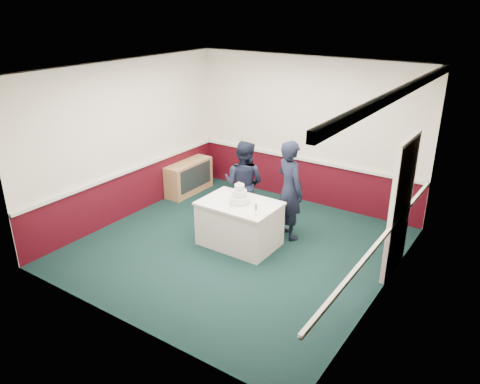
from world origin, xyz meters
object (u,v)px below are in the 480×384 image
Objects in this scene: champagne_flute at (256,208)px; person_woman at (290,190)px; cake_knife at (231,206)px; person_man at (244,184)px; sideboard at (189,177)px; wedding_cake at (240,197)px; cake_table at (240,223)px.

person_woman is at bearing 86.90° from champagne_flute.
person_man is (-0.36, 0.91, 0.03)m from cake_knife.
champagne_flute is at bearing -30.55° from sideboard.
sideboard is at bearing 149.17° from wedding_cake.
wedding_cake is at bearing 110.19° from person_man.
wedding_cake is at bearing 64.55° from cake_knife.
wedding_cake is 0.23m from cake_knife.
sideboard is at bearing 149.45° from champagne_flute.
person_woman is at bearing 53.34° from wedding_cake.
person_man is at bearing 131.89° from champagne_flute.
wedding_cake is at bearing 82.82° from person_woman.
cake_table is 0.50m from wedding_cake.
person_woman reaches higher than sideboard.
sideboard is 5.85× the size of champagne_flute.
wedding_cake is (-0.00, 0.00, 0.50)m from cake_table.
cake_table is 0.91m from person_man.
champagne_flute is 0.11× the size of person_woman.
sideboard is 2.75m from cake_knife.
cake_knife is at bearing -98.53° from wedding_cake.
sideboard is at bearing 17.40° from person_woman.
cake_knife is 1.07× the size of champagne_flute.
person_woman is at bearing 173.47° from person_man.
cake_table is 6.00× the size of cake_knife.
person_man reaches higher than champagne_flute.
cake_table is at bearing 64.55° from cake_knife.
person_woman reaches higher than cake_knife.
wedding_cake is 0.93m from person_woman.
sideboard is 2.69m from wedding_cake.
wedding_cake reaches higher than cake_knife.
sideboard is 3.30× the size of wedding_cake.
person_man reaches higher than wedding_cake.
cake_table is 6.44× the size of champagne_flute.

